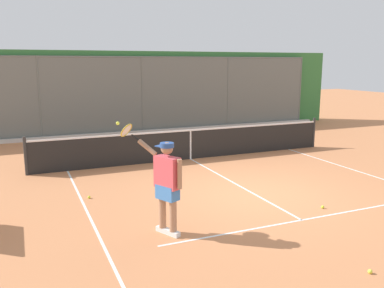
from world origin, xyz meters
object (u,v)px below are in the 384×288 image
tennis_player (166,181)px  tennis_ball_mid_court (370,272)px  tennis_ball_near_baseline (323,207)px  tennis_ball_by_sideline (89,197)px

tennis_player → tennis_ball_mid_court: bearing=-163.8°
tennis_ball_near_baseline → tennis_ball_by_sideline: same height
tennis_ball_near_baseline → tennis_ball_mid_court: 2.72m
tennis_ball_mid_court → tennis_ball_by_sideline: 5.97m
tennis_ball_near_baseline → tennis_ball_by_sideline: size_ratio=1.00×
tennis_ball_mid_court → tennis_ball_near_baseline: bearing=-116.5°
tennis_ball_near_baseline → tennis_ball_mid_court: (1.21, 2.43, 0.00)m
tennis_ball_near_baseline → tennis_ball_mid_court: size_ratio=1.00×
tennis_player → tennis_ball_mid_court: (-2.25, 2.51, -0.95)m
tennis_player → tennis_ball_by_sideline: tennis_player is taller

